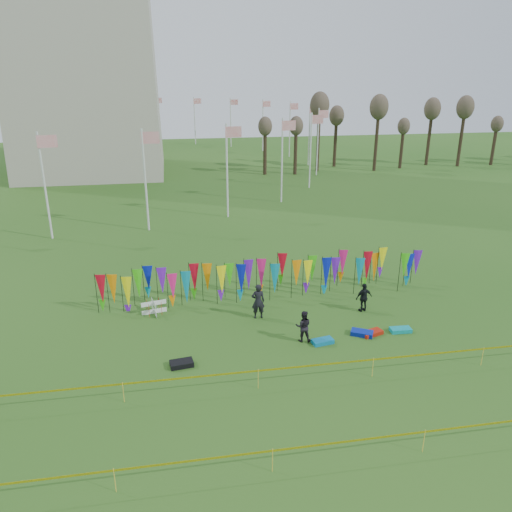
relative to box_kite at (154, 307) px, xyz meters
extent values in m
plane|color=#245117|center=(6.06, -5.72, -0.37)|extent=(160.00, 160.00, 0.00)
cylinder|color=silver|center=(20.06, 42.28, 3.63)|extent=(0.16, 0.16, 8.00)
plane|color=#AD121D|center=(20.66, 42.28, 6.93)|extent=(1.40, 0.00, 1.40)
cylinder|color=silver|center=(19.11, 49.52, 3.63)|extent=(0.16, 0.16, 8.00)
plane|color=#AD121D|center=(19.71, 49.52, 6.93)|extent=(1.40, 0.00, 1.40)
cylinder|color=silver|center=(16.31, 56.28, 3.63)|extent=(0.16, 0.16, 8.00)
plane|color=#AD121D|center=(16.91, 56.28, 6.93)|extent=(1.40, 0.00, 1.40)
cylinder|color=silver|center=(11.86, 62.08, 3.63)|extent=(0.16, 0.16, 8.00)
plane|color=#AD121D|center=(12.46, 62.08, 6.93)|extent=(1.40, 0.00, 1.40)
cylinder|color=silver|center=(6.06, 66.53, 3.63)|extent=(0.16, 0.16, 8.00)
plane|color=#AD121D|center=(6.66, 66.53, 6.93)|extent=(1.40, 0.00, 1.40)
cylinder|color=silver|center=(-0.69, 69.32, 3.63)|extent=(0.16, 0.16, 8.00)
plane|color=#AD121D|center=(-0.09, 69.32, 6.93)|extent=(1.40, 0.00, 1.40)
cylinder|color=silver|center=(-7.94, 70.28, 3.63)|extent=(0.16, 0.16, 8.00)
plane|color=#AD121D|center=(-7.34, 70.28, 6.93)|extent=(1.40, 0.00, 1.40)
cylinder|color=silver|center=(-15.18, 69.32, 3.63)|extent=(0.16, 0.16, 8.00)
plane|color=#AD121D|center=(-14.58, 69.32, 6.93)|extent=(1.40, 0.00, 1.40)
cylinder|color=silver|center=(-21.94, 66.53, 3.63)|extent=(0.16, 0.16, 8.00)
plane|color=#AD121D|center=(-21.34, 66.53, 6.93)|extent=(1.40, 0.00, 1.40)
cylinder|color=silver|center=(-7.94, 14.28, 3.63)|extent=(0.16, 0.16, 8.00)
plane|color=#AD121D|center=(-7.34, 14.28, 6.93)|extent=(1.40, 0.00, 1.40)
cylinder|color=silver|center=(-0.69, 15.23, 3.63)|extent=(0.16, 0.16, 8.00)
plane|color=#AD121D|center=(-0.09, 15.23, 6.93)|extent=(1.40, 0.00, 1.40)
cylinder|color=silver|center=(6.06, 18.03, 3.63)|extent=(0.16, 0.16, 8.00)
plane|color=#AD121D|center=(6.66, 18.03, 6.93)|extent=(1.40, 0.00, 1.40)
cylinder|color=silver|center=(11.86, 22.48, 3.63)|extent=(0.16, 0.16, 8.00)
plane|color=#AD121D|center=(12.46, 22.48, 6.93)|extent=(1.40, 0.00, 1.40)
cylinder|color=silver|center=(16.31, 28.28, 3.63)|extent=(0.16, 0.16, 8.00)
plane|color=#AD121D|center=(16.91, 28.28, 6.93)|extent=(1.40, 0.00, 1.40)
cylinder|color=silver|center=(19.11, 35.03, 3.63)|extent=(0.16, 0.16, 8.00)
plane|color=#AD121D|center=(19.71, 35.03, 6.93)|extent=(1.40, 0.00, 1.40)
cylinder|color=black|center=(-2.94, 1.22, 0.71)|extent=(0.03, 0.03, 2.17)
cone|color=red|center=(-2.66, 1.22, 0.91)|extent=(0.64, 0.64, 1.60)
cylinder|color=black|center=(-2.32, 1.22, 0.71)|extent=(0.03, 0.03, 2.17)
cone|color=orange|center=(-2.04, 1.22, 0.91)|extent=(0.64, 0.64, 1.60)
cylinder|color=black|center=(-1.70, 1.22, 0.71)|extent=(0.03, 0.03, 2.17)
cone|color=#FDF10C|center=(-1.42, 1.22, 0.91)|extent=(0.64, 0.64, 1.60)
cylinder|color=black|center=(-1.08, 1.22, 0.71)|extent=(0.03, 0.03, 2.17)
cone|color=#39CB17|center=(-0.80, 1.22, 0.91)|extent=(0.64, 0.64, 1.60)
cylinder|color=black|center=(-0.46, 1.22, 0.71)|extent=(0.03, 0.03, 2.17)
cone|color=#0B1BBE|center=(-0.18, 1.22, 0.91)|extent=(0.64, 0.64, 1.60)
cylinder|color=black|center=(0.17, 1.22, 0.71)|extent=(0.03, 0.03, 2.17)
cone|color=#6C17CB|center=(0.45, 1.22, 0.91)|extent=(0.64, 0.64, 1.60)
cylinder|color=black|center=(0.79, 1.22, 0.71)|extent=(0.03, 0.03, 2.17)
cone|color=#EE1A77|center=(1.07, 1.22, 0.91)|extent=(0.64, 0.64, 1.60)
cylinder|color=black|center=(1.41, 1.22, 0.71)|extent=(0.03, 0.03, 2.17)
cone|color=#0B87A6|center=(1.69, 1.22, 0.91)|extent=(0.64, 0.64, 1.60)
cylinder|color=black|center=(2.03, 1.22, 0.71)|extent=(0.03, 0.03, 2.17)
cone|color=red|center=(2.31, 1.22, 0.91)|extent=(0.64, 0.64, 1.60)
cylinder|color=black|center=(2.65, 1.22, 0.71)|extent=(0.03, 0.03, 2.17)
cone|color=orange|center=(2.93, 1.22, 0.91)|extent=(0.64, 0.64, 1.60)
cylinder|color=black|center=(3.27, 1.22, 0.71)|extent=(0.03, 0.03, 2.17)
cone|color=#FDF10C|center=(3.55, 1.22, 0.91)|extent=(0.64, 0.64, 1.60)
cylinder|color=black|center=(3.89, 1.22, 0.71)|extent=(0.03, 0.03, 2.17)
cone|color=#39CB17|center=(4.17, 1.22, 0.91)|extent=(0.64, 0.64, 1.60)
cylinder|color=black|center=(4.51, 1.22, 0.71)|extent=(0.03, 0.03, 2.17)
cone|color=#0B1BBE|center=(4.79, 1.22, 0.91)|extent=(0.64, 0.64, 1.60)
cylinder|color=black|center=(5.13, 1.22, 0.71)|extent=(0.03, 0.03, 2.17)
cone|color=#6C17CB|center=(5.41, 1.22, 0.91)|extent=(0.64, 0.64, 1.60)
cylinder|color=black|center=(5.75, 1.22, 0.71)|extent=(0.03, 0.03, 2.17)
cone|color=#EE1A77|center=(6.03, 1.22, 0.91)|extent=(0.64, 0.64, 1.60)
cylinder|color=black|center=(6.37, 1.22, 0.71)|extent=(0.03, 0.03, 2.17)
cone|color=#0B87A6|center=(6.65, 1.22, 0.91)|extent=(0.64, 0.64, 1.60)
cylinder|color=black|center=(6.99, 1.22, 0.71)|extent=(0.03, 0.03, 2.17)
cone|color=red|center=(7.27, 1.22, 0.91)|extent=(0.64, 0.64, 1.60)
cylinder|color=black|center=(7.61, 1.22, 0.71)|extent=(0.03, 0.03, 2.17)
cone|color=orange|center=(7.89, 1.22, 0.91)|extent=(0.64, 0.64, 1.60)
cylinder|color=black|center=(8.23, 1.22, 0.71)|extent=(0.03, 0.03, 2.17)
cone|color=#FDF10C|center=(8.51, 1.22, 0.91)|extent=(0.64, 0.64, 1.60)
cylinder|color=black|center=(8.86, 1.22, 0.71)|extent=(0.03, 0.03, 2.17)
cone|color=#39CB17|center=(9.14, 1.22, 0.91)|extent=(0.64, 0.64, 1.60)
cylinder|color=black|center=(9.48, 1.22, 0.71)|extent=(0.03, 0.03, 2.17)
cone|color=#0B1BBE|center=(9.76, 1.22, 0.91)|extent=(0.64, 0.64, 1.60)
cylinder|color=black|center=(10.10, 1.22, 0.71)|extent=(0.03, 0.03, 2.17)
cone|color=#6C17CB|center=(10.38, 1.22, 0.91)|extent=(0.64, 0.64, 1.60)
cylinder|color=black|center=(10.72, 1.22, 0.71)|extent=(0.03, 0.03, 2.17)
cone|color=#EE1A77|center=(11.00, 1.22, 0.91)|extent=(0.64, 0.64, 1.60)
cylinder|color=black|center=(11.34, 1.22, 0.71)|extent=(0.03, 0.03, 2.17)
cone|color=#0B87A6|center=(11.62, 1.22, 0.91)|extent=(0.64, 0.64, 1.60)
cylinder|color=black|center=(11.96, 1.22, 0.71)|extent=(0.03, 0.03, 2.17)
cone|color=red|center=(12.24, 1.22, 0.91)|extent=(0.64, 0.64, 1.60)
cylinder|color=black|center=(12.58, 1.22, 0.71)|extent=(0.03, 0.03, 2.17)
cone|color=orange|center=(12.86, 1.22, 0.91)|extent=(0.64, 0.64, 1.60)
cylinder|color=black|center=(13.20, 1.22, 0.71)|extent=(0.03, 0.03, 2.17)
cone|color=#FDF10C|center=(13.48, 1.22, 0.91)|extent=(0.64, 0.64, 1.60)
cylinder|color=black|center=(13.82, 1.22, 0.71)|extent=(0.03, 0.03, 2.17)
cone|color=#39CB17|center=(14.10, 1.22, 0.91)|extent=(0.64, 0.64, 1.60)
cylinder|color=black|center=(14.44, 1.22, 0.71)|extent=(0.03, 0.03, 2.17)
cone|color=#0B1BBE|center=(14.72, 1.22, 0.91)|extent=(0.64, 0.64, 1.60)
cylinder|color=black|center=(15.06, 1.22, 0.71)|extent=(0.03, 0.03, 2.17)
cone|color=#6C17CB|center=(15.34, 1.22, 0.91)|extent=(0.64, 0.64, 1.60)
cube|color=#F5F305|center=(6.06, -7.46, 0.45)|extent=(26.00, 0.01, 0.08)
cylinder|color=yellow|center=(-0.94, -7.46, 0.08)|extent=(0.02, 0.02, 0.90)
cylinder|color=yellow|center=(4.06, -7.46, 0.08)|extent=(0.02, 0.02, 0.90)
cylinder|color=yellow|center=(9.06, -7.46, 0.08)|extent=(0.02, 0.02, 0.90)
cylinder|color=yellow|center=(14.06, -7.46, 0.08)|extent=(0.02, 0.02, 0.90)
cube|color=#F5F305|center=(6.06, -11.93, 0.45)|extent=(26.00, 0.01, 0.08)
cylinder|color=yellow|center=(-0.94, -11.93, 0.08)|extent=(0.02, 0.02, 0.90)
cylinder|color=yellow|center=(4.06, -11.93, 0.08)|extent=(0.02, 0.02, 0.90)
cylinder|color=yellow|center=(9.06, -11.93, 0.08)|extent=(0.02, 0.02, 0.90)
cylinder|color=#3C2C1E|center=(12.06, 38.28, 2.83)|extent=(0.44, 0.44, 6.40)
ellipsoid|color=brown|center=(12.06, 38.28, 6.19)|extent=(1.92, 1.92, 2.56)
cylinder|color=#3C2C1E|center=(16.06, 38.28, 2.83)|extent=(0.44, 0.44, 6.40)
ellipsoid|color=brown|center=(16.06, 38.28, 6.19)|extent=(1.92, 1.92, 2.56)
cylinder|color=#3C2C1E|center=(20.06, 38.28, 2.83)|extent=(0.44, 0.44, 6.40)
ellipsoid|color=brown|center=(20.06, 38.28, 6.19)|extent=(1.92, 1.92, 2.56)
cylinder|color=#3C2C1E|center=(24.06, 38.28, 2.83)|extent=(0.44, 0.44, 6.40)
ellipsoid|color=brown|center=(24.06, 38.28, 6.19)|extent=(1.92, 1.92, 2.56)
cylinder|color=#3C2C1E|center=(28.06, 38.28, 2.83)|extent=(0.44, 0.44, 6.40)
ellipsoid|color=brown|center=(28.06, 38.28, 6.19)|extent=(1.92, 1.92, 2.56)
cylinder|color=#3C2C1E|center=(32.06, 38.28, 2.83)|extent=(0.44, 0.44, 6.40)
ellipsoid|color=brown|center=(32.06, 38.28, 6.19)|extent=(1.92, 1.92, 2.56)
cylinder|color=#3C2C1E|center=(36.06, 38.28, 2.83)|extent=(0.44, 0.44, 6.40)
ellipsoid|color=brown|center=(36.06, 38.28, 6.19)|extent=(1.92, 1.92, 2.56)
cylinder|color=#3C2C1E|center=(40.06, 38.28, 2.83)|extent=(0.44, 0.44, 6.40)
ellipsoid|color=brown|center=(40.06, 38.28, 6.19)|extent=(1.92, 1.92, 2.56)
cylinder|color=#3C2C1E|center=(44.06, 38.28, 2.83)|extent=(0.44, 0.44, 6.40)
ellipsoid|color=brown|center=(44.06, 38.28, 6.19)|extent=(1.92, 1.92, 2.56)
cylinder|color=#B51A0D|center=(-0.33, -0.33, 0.00)|extent=(0.02, 0.02, 0.75)
cylinder|color=#B51A0D|center=(0.33, -0.33, 0.00)|extent=(0.02, 0.02, 0.75)
cylinder|color=#B51A0D|center=(-0.33, 0.33, 0.00)|extent=(0.02, 0.02, 0.75)
cylinder|color=#B51A0D|center=(0.33, 0.33, 0.00)|extent=(0.02, 0.02, 0.75)
imported|color=black|center=(5.31, -1.39, 0.57)|extent=(0.69, 0.51, 1.88)
imported|color=black|center=(6.99, -4.09, 0.40)|extent=(0.83, 0.61, 1.55)
imported|color=black|center=(10.95, -1.59, 0.42)|extent=(1.02, 0.70, 1.59)
cube|color=#0B76AA|center=(7.84, -4.47, -0.27)|extent=(1.07, 0.68, 0.20)
cube|color=#0A21A3|center=(9.95, -4.05, -0.26)|extent=(1.17, 0.98, 0.22)
cube|color=#B51E0C|center=(10.44, -4.10, -0.28)|extent=(1.16, 0.81, 0.19)
cube|color=black|center=(1.25, -5.29, -0.26)|extent=(1.06, 0.70, 0.23)
cube|color=#0B99A1|center=(11.94, -4.05, -0.27)|extent=(1.04, 0.53, 0.20)
camera|label=1|loc=(1.24, -24.20, 11.58)|focal=35.00mm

